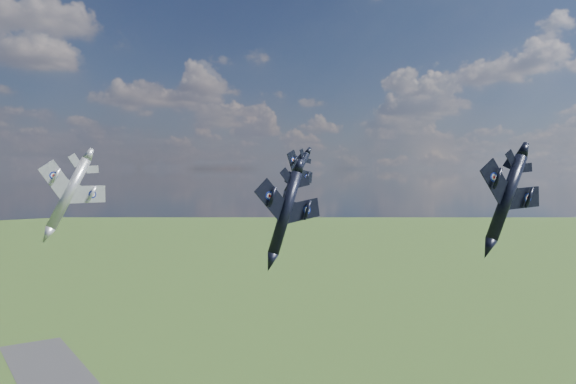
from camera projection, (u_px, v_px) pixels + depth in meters
jet_lead_navy at (285, 212)px, 77.18m from camera, size 12.59×16.55×6.98m
jet_right_navy at (507, 197)px, 72.68m from camera, size 14.60×18.10×7.99m
jet_high_navy at (297, 173)px, 108.28m from camera, size 11.99×14.94×7.99m
jet_left_silver at (69, 193)px, 75.99m from camera, size 10.87×14.59×7.37m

